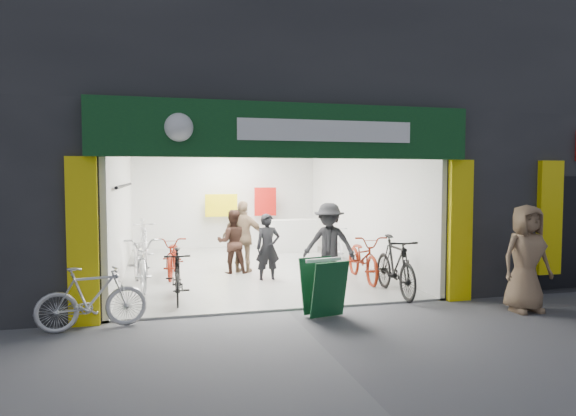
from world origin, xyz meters
name	(u,v)px	position (x,y,z in m)	size (l,w,h in m)	color
ground	(288,311)	(0.00, 0.00, 0.00)	(60.00, 60.00, 0.00)	#56565B
building	(275,100)	(0.91, 4.99, 4.31)	(17.00, 10.27, 8.00)	#232326
bike_left_front	(140,262)	(-2.49, 2.53, 0.54)	(0.72, 2.05, 1.08)	silver
bike_left_midfront	(178,276)	(-1.80, 1.13, 0.48)	(0.45, 1.61, 0.97)	black
bike_left_midback	(173,256)	(-1.80, 3.51, 0.48)	(0.64, 1.83, 0.96)	maroon
bike_left_back	(144,242)	(-2.50, 5.48, 0.59)	(0.55, 1.96, 1.17)	silver
bike_right_front	(395,266)	(2.28, 0.60, 0.58)	(0.54, 1.92, 1.15)	black
bike_right_mid	(363,258)	(2.22, 2.02, 0.52)	(0.69, 1.98, 1.04)	maroon
bike_right_back	(335,243)	(2.50, 4.63, 0.51)	(0.48, 1.68, 1.01)	silver
parked_bike	(92,298)	(-3.11, -0.30, 0.48)	(0.45, 1.60, 0.96)	#B7B8BC
customer_a	(268,248)	(0.19, 2.51, 0.74)	(0.54, 0.36, 1.49)	black
customer_b	(233,242)	(-0.43, 3.52, 0.76)	(0.74, 0.58, 1.52)	#351F18
customer_c	(329,244)	(1.40, 1.94, 0.87)	(1.12, 0.64, 1.73)	black
customer_d	(244,237)	(-0.18, 3.50, 0.86)	(1.01, 0.42, 1.73)	#8F7153
pedestrian_near	(526,258)	(3.90, -1.02, 0.91)	(0.89, 0.58, 1.82)	#81654B
sandwich_board	(323,286)	(0.47, -0.50, 0.51)	(0.71, 0.73, 0.93)	#114421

